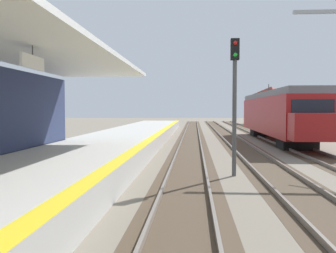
% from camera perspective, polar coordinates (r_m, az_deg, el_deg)
% --- Properties ---
extents(station_platform, '(5.00, 80.00, 0.91)m').
position_cam_1_polar(station_platform, '(14.69, -14.62, -5.68)').
color(station_platform, '#B7B5AD').
rests_on(station_platform, ground).
extents(track_pair_nearest_platform, '(2.34, 120.00, 0.16)m').
position_cam_1_polar(track_pair_nearest_platform, '(17.95, 3.13, -5.39)').
color(track_pair_nearest_platform, '#4C3D2D').
rests_on(track_pair_nearest_platform, ground).
extents(track_pair_middle, '(2.34, 120.00, 0.16)m').
position_cam_1_polar(track_pair_middle, '(18.22, 13.93, -5.34)').
color(track_pair_middle, '#4C3D2D').
rests_on(track_pair_middle, ground).
extents(approaching_train, '(2.93, 19.60, 4.76)m').
position_cam_1_polar(approaching_train, '(30.84, 16.24, 1.84)').
color(approaching_train, maroon).
rests_on(approaching_train, ground).
extents(rail_signal_post, '(0.32, 0.34, 5.20)m').
position_cam_1_polar(rail_signal_post, '(14.62, 9.97, 5.10)').
color(rail_signal_post, '#4C4C4C').
rests_on(rail_signal_post, ground).
extents(distant_trackside_house, '(6.60, 5.28, 6.40)m').
position_cam_1_polar(distant_trackside_house, '(67.32, 15.24, 3.22)').
color(distant_trackside_house, maroon).
rests_on(distant_trackside_house, ground).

